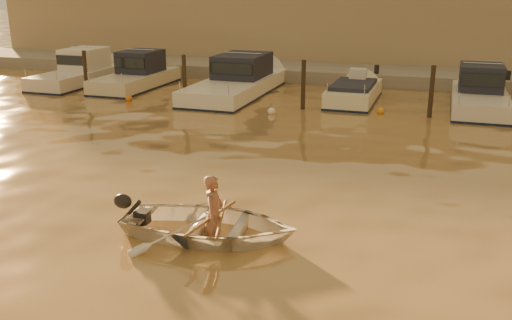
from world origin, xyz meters
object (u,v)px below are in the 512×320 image
(person, at_px, (214,214))
(waterfront_building, at_px, (359,27))
(moored_boat_0, at_px, (79,72))
(moored_boat_2, at_px, (237,81))
(moored_boat_3, at_px, (354,96))
(dinghy, at_px, (210,225))
(moored_boat_1, at_px, (136,75))
(moored_boat_4, at_px, (480,94))

(person, bearing_deg, waterfront_building, -2.27)
(moored_boat_0, distance_m, moored_boat_2, 8.56)
(person, bearing_deg, moored_boat_0, 37.81)
(moored_boat_0, bearing_deg, moored_boat_3, 0.00)
(dinghy, bearing_deg, moored_boat_1, 29.81)
(moored_boat_3, height_order, waterfront_building, waterfront_building)
(moored_boat_2, relative_size, waterfront_building, 0.19)
(dinghy, distance_m, moored_boat_2, 15.57)
(person, distance_m, moored_boat_0, 20.02)
(moored_boat_2, bearing_deg, waterfront_building, 70.51)
(moored_boat_0, height_order, moored_boat_1, same)
(moored_boat_0, relative_size, moored_boat_2, 0.78)
(moored_boat_4, bearing_deg, moored_boat_2, 180.00)
(moored_boat_4, relative_size, waterfront_building, 0.14)
(moored_boat_3, bearing_deg, dinghy, -92.24)
(moored_boat_3, relative_size, moored_boat_4, 0.83)
(moored_boat_4, bearing_deg, waterfront_building, 121.17)
(person, xyz_separation_m, moored_boat_2, (-4.95, 14.78, 0.11))
(moored_boat_3, bearing_deg, person, -91.86)
(person, relative_size, moored_boat_1, 0.25)
(moored_boat_0, distance_m, waterfront_building, 16.71)
(dinghy, xyz_separation_m, moored_boat_4, (5.69, 14.79, 0.37))
(moored_boat_0, bearing_deg, dinghy, -47.79)
(moored_boat_2, bearing_deg, moored_boat_4, 0.00)
(dinghy, height_order, moored_boat_3, moored_boat_3)
(moored_boat_0, relative_size, moored_boat_3, 1.25)
(moored_boat_0, height_order, moored_boat_3, moored_boat_0)
(dinghy, bearing_deg, person, -90.00)
(moored_boat_2, bearing_deg, moored_boat_1, 180.00)
(dinghy, relative_size, moored_boat_3, 0.66)
(moored_boat_3, bearing_deg, waterfront_building, 97.97)
(moored_boat_0, bearing_deg, waterfront_building, 41.46)
(moored_boat_3, distance_m, moored_boat_4, 5.13)
(dinghy, height_order, person, person)
(moored_boat_0, distance_m, moored_boat_4, 19.11)
(waterfront_building, bearing_deg, moored_boat_4, -58.83)
(moored_boat_3, bearing_deg, moored_boat_2, 180.00)
(person, height_order, moored_boat_3, person)
(moored_boat_2, relative_size, moored_boat_4, 1.33)
(moored_boat_0, height_order, waterfront_building, waterfront_building)
(moored_boat_1, distance_m, moored_boat_4, 15.83)
(dinghy, relative_size, moored_boat_2, 0.41)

